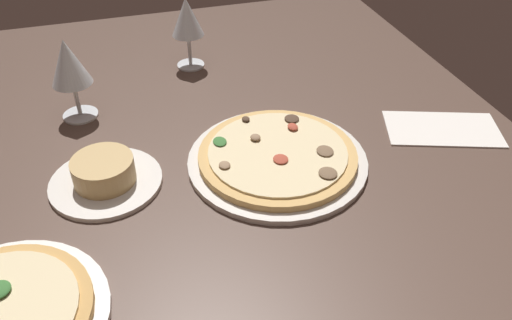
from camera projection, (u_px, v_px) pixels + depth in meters
The scene contains 6 objects.
dining_table at pixel (234, 196), 84.57cm from camera, with size 150.00×110.00×4.00cm, color brown.
pizza_main at pixel (278, 157), 87.41cm from camera, with size 30.22×30.22×3.39cm.
ramekin_on_saucer at pixel (105, 175), 82.69cm from camera, with size 17.93×17.93×4.84cm.
wine_glass_far at pixel (69, 65), 93.15cm from camera, with size 7.33×7.33×15.69cm.
wine_glass_near at pixel (187, 19), 109.20cm from camera, with size 6.84×6.84×15.50cm.
paper_menu at pixel (442, 129), 95.96cm from camera, with size 11.07×20.52×0.30cm, color white.
Camera 1 is at (-61.67, 14.75, 58.38)cm, focal length 36.58 mm.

